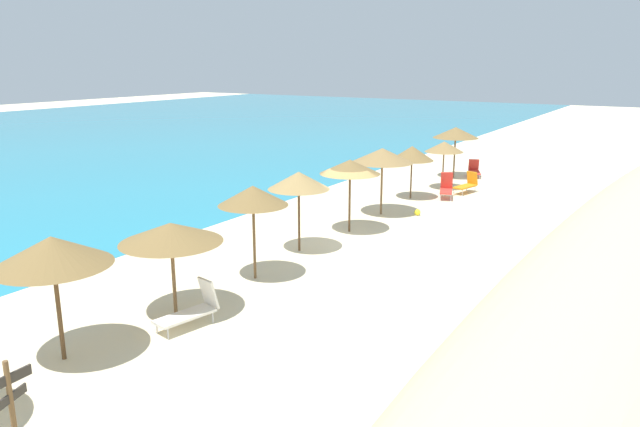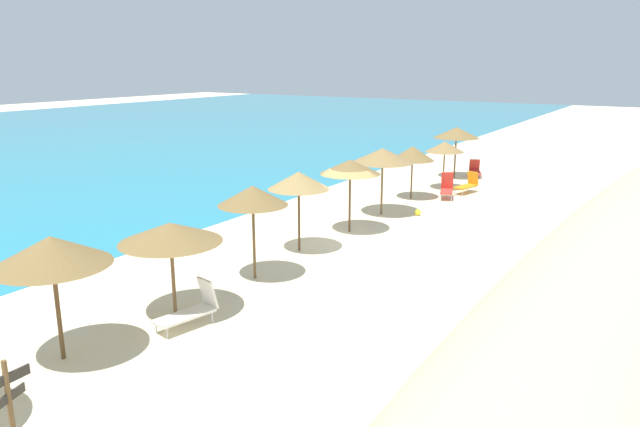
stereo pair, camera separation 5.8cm
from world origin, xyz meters
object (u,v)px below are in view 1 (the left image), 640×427
beach_umbrella_3 (253,196)px  beach_umbrella_4 (299,181)px  beach_umbrella_5 (350,167)px  beach_umbrella_9 (456,133)px  beach_umbrella_6 (382,156)px  lounge_chair_2 (192,309)px  beach_umbrella_7 (412,153)px  wooden_signpost (11,403)px  lounge_chair_1 (446,187)px  beach_umbrella_2 (171,233)px  lounge_chair_0 (467,184)px  beach_ball (417,212)px  lounge_chair_3 (474,170)px  beach_umbrella_8 (444,147)px  beach_umbrella_1 (52,251)px

beach_umbrella_3 → beach_umbrella_4: size_ratio=1.03×
beach_umbrella_5 → beach_umbrella_9: beach_umbrella_9 is taller
beach_umbrella_6 → lounge_chair_2: 13.04m
beach_umbrella_4 → beach_umbrella_7: bearing=0.1°
beach_umbrella_6 → wooden_signpost: 18.52m
beach_umbrella_5 → wooden_signpost: beach_umbrella_5 is taller
beach_umbrella_4 → beach_umbrella_7: size_ratio=1.11×
lounge_chair_1 → lounge_chair_2: bearing=70.1°
beach_umbrella_2 → beach_umbrella_5: size_ratio=0.93×
lounge_chair_0 → beach_umbrella_7: bearing=66.9°
lounge_chair_2 → beach_ball: 13.46m
lounge_chair_1 → lounge_chair_3: size_ratio=0.90×
beach_umbrella_5 → lounge_chair_0: size_ratio=1.81×
lounge_chair_3 → beach_umbrella_3: bearing=65.7°
beach_umbrella_9 → lounge_chair_0: (-3.64, -1.99, -2.13)m
lounge_chair_0 → lounge_chair_3: (4.57, 1.08, -0.07)m
lounge_chair_3 → beach_umbrella_6: bearing=63.3°
beach_umbrella_6 → lounge_chair_2: (-12.82, -0.99, -2.14)m
beach_umbrella_8 → lounge_chair_3: 4.66m
beach_umbrella_7 → lounge_chair_3: size_ratio=1.63×
beach_umbrella_5 → beach_ball: bearing=-18.7°
beach_umbrella_7 → lounge_chair_3: (7.21, -0.86, -1.83)m
beach_umbrella_3 → beach_ball: (9.90, -1.21, -2.47)m
wooden_signpost → beach_umbrella_2: bearing=17.7°
lounge_chair_2 → beach_umbrella_6: bearing=-73.6°
beach_umbrella_2 → lounge_chair_1: beach_umbrella_2 is taller
lounge_chair_1 → wooden_signpost: (-22.89, -0.94, 0.57)m
beach_umbrella_1 → lounge_chair_3: bearing=-2.0°
beach_umbrella_6 → lounge_chair_3: beach_umbrella_6 is taller
beach_umbrella_3 → beach_umbrella_6: size_ratio=1.00×
beach_umbrella_4 → beach_umbrella_8: size_ratio=1.14×
beach_umbrella_5 → lounge_chair_3: 14.15m
beach_umbrella_6 → beach_umbrella_7: bearing=2.6°
beach_umbrella_5 → lounge_chair_1: (7.72, -1.13, -2.04)m
lounge_chair_3 → beach_umbrella_4: bearing=64.2°
beach_umbrella_3 → beach_umbrella_4: 3.06m
lounge_chair_0 → lounge_chair_2: size_ratio=0.91×
beach_umbrella_1 → beach_umbrella_4: bearing=-0.6°
beach_umbrella_4 → lounge_chair_0: (12.49, -1.92, -2.08)m
lounge_chair_2 → wooden_signpost: size_ratio=0.94×
beach_ball → beach_umbrella_9: bearing=10.2°
beach_umbrella_3 → beach_umbrella_5: 6.12m
beach_umbrella_2 → lounge_chair_3: beach_umbrella_2 is taller
lounge_chair_0 → beach_umbrella_3: bearing=97.4°
beach_umbrella_5 → beach_umbrella_7: bearing=2.8°
lounge_chair_0 → wooden_signpost: (-24.57, -0.47, 0.65)m
beach_umbrella_1 → lounge_chair_3: (26.48, -0.94, -2.16)m
beach_umbrella_1 → beach_umbrella_7: bearing=-0.2°
beach_umbrella_3 → lounge_chair_0: bearing=-5.7°
lounge_chair_2 → wooden_signpost: (-5.50, -1.25, 0.65)m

